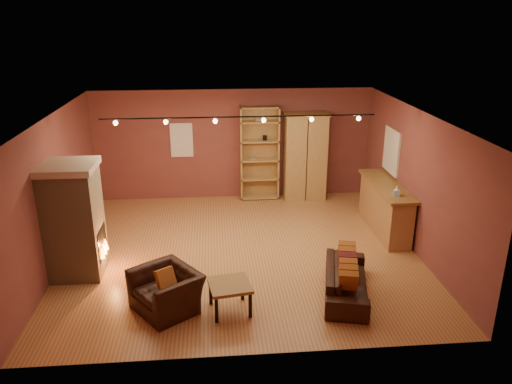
{
  "coord_description": "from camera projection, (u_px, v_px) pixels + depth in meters",
  "views": [
    {
      "loc": [
        -0.5,
        -9.1,
        4.58
      ],
      "look_at": [
        0.31,
        0.2,
        1.2
      ],
      "focal_mm": 35.0,
      "sensor_mm": 36.0,
      "label": 1
    }
  ],
  "objects": [
    {
      "name": "bookcase",
      "position": [
        259.0,
        152.0,
        12.69
      ],
      "size": [
        0.98,
        0.38,
        2.4
      ],
      "color": "tan",
      "rests_on": "floor"
    },
    {
      "name": "left_wall",
      "position": [
        55.0,
        192.0,
        9.36
      ],
      "size": [
        0.02,
        6.5,
        2.8
      ],
      "primitive_type": "cube",
      "color": "brown",
      "rests_on": "floor"
    },
    {
      "name": "bar_counter",
      "position": [
        385.0,
        207.0,
        10.92
      ],
      "size": [
        0.61,
        2.27,
        1.09
      ],
      "color": "tan",
      "rests_on": "floor"
    },
    {
      "name": "coffee_table",
      "position": [
        230.0,
        288.0,
        7.99
      ],
      "size": [
        0.75,
        0.75,
        0.49
      ],
      "rotation": [
        0.0,
        0.0,
        0.17
      ],
      "color": "olive",
      "rests_on": "floor"
    },
    {
      "name": "armoire",
      "position": [
        305.0,
        156.0,
        12.67
      ],
      "size": [
        1.1,
        0.63,
        2.24
      ],
      "color": "tan",
      "rests_on": "floor"
    },
    {
      "name": "right_window",
      "position": [
        392.0,
        151.0,
        11.16
      ],
      "size": [
        0.05,
        0.9,
        1.0
      ],
      "primitive_type": "cube",
      "color": "white",
      "rests_on": "right_wall"
    },
    {
      "name": "loveseat",
      "position": [
        347.0,
        275.0,
        8.48
      ],
      "size": [
        0.92,
        1.86,
        0.75
      ],
      "rotation": [
        0.0,
        0.0,
        1.34
      ],
      "color": "black",
      "rests_on": "floor"
    },
    {
      "name": "armchair",
      "position": [
        166.0,
        284.0,
        8.02
      ],
      "size": [
        1.15,
        1.23,
        0.9
      ],
      "rotation": [
        0.0,
        0.0,
        -0.94
      ],
      "color": "black",
      "rests_on": "floor"
    },
    {
      "name": "floor",
      "position": [
        242.0,
        251.0,
        10.13
      ],
      "size": [
        7.0,
        7.0,
        0.0
      ],
      "primitive_type": "plane",
      "color": "#9D6537",
      "rests_on": "ground"
    },
    {
      "name": "back_wall",
      "position": [
        233.0,
        145.0,
        12.7
      ],
      "size": [
        7.0,
        0.02,
        2.8
      ],
      "primitive_type": "cube",
      "color": "brown",
      "rests_on": "floor"
    },
    {
      "name": "track_rail",
      "position": [
        240.0,
        119.0,
        9.4
      ],
      "size": [
        5.2,
        0.09,
        0.13
      ],
      "color": "black",
      "rests_on": "ceiling"
    },
    {
      "name": "back_window",
      "position": [
        182.0,
        140.0,
        12.52
      ],
      "size": [
        0.56,
        0.04,
        0.86
      ],
      "primitive_type": "cube",
      "color": "white",
      "rests_on": "back_wall"
    },
    {
      "name": "right_wall",
      "position": [
        416.0,
        181.0,
        9.94
      ],
      "size": [
        0.02,
        6.5,
        2.8
      ],
      "primitive_type": "cube",
      "color": "brown",
      "rests_on": "floor"
    },
    {
      "name": "tissue_box",
      "position": [
        397.0,
        192.0,
        10.04
      ],
      "size": [
        0.15,
        0.15,
        0.22
      ],
      "rotation": [
        0.0,
        0.0,
        -0.3
      ],
      "color": "#88BADA",
      "rests_on": "bar_counter"
    },
    {
      "name": "ceiling",
      "position": [
        240.0,
        115.0,
        9.18
      ],
      "size": [
        7.0,
        7.0,
        0.0
      ],
      "primitive_type": "plane",
      "rotation": [
        3.14,
        0.0,
        0.0
      ],
      "color": "brown",
      "rests_on": "back_wall"
    },
    {
      "name": "fireplace",
      "position": [
        74.0,
        220.0,
        8.96
      ],
      "size": [
        1.01,
        0.98,
        2.12
      ],
      "color": "tan",
      "rests_on": "floor"
    }
  ]
}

